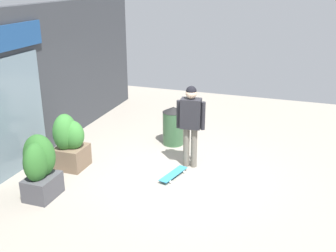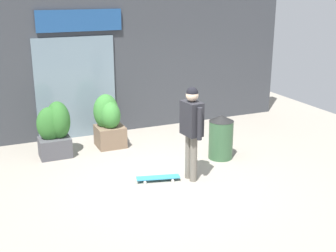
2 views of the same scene
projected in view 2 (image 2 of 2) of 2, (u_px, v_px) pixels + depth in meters
The scene contains 7 objects.
ground_plane at pixel (170, 179), 8.24m from camera, with size 12.00×12.00×0.00m, color gray.
building_facade at pixel (114, 66), 10.56m from camera, with size 8.90×0.31×3.23m.
skateboarder at pixel (192, 124), 7.90m from camera, with size 0.30×0.58×1.74m.
skateboard at pixel (158, 178), 8.13m from camera, with size 0.82×0.37×0.08m.
planter_box_left at pixel (108, 121), 9.75m from camera, with size 0.63×0.61×1.18m.
planter_box_right at pixel (55, 128), 9.18m from camera, with size 0.70×0.63×1.16m.
trash_bin at pixel (221, 137), 9.10m from camera, with size 0.51×0.51×0.92m.
Camera 2 is at (-3.07, -6.92, 3.41)m, focal length 47.54 mm.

